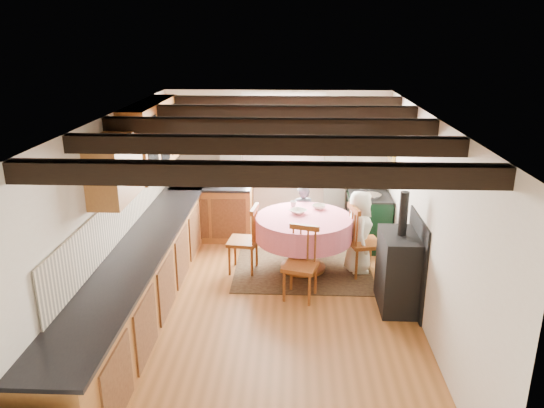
{
  "coord_description": "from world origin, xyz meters",
  "views": [
    {
      "loc": [
        0.28,
        -5.59,
        3.28
      ],
      "look_at": [
        0.0,
        0.8,
        1.15
      ],
      "focal_mm": 34.32,
      "sensor_mm": 36.0,
      "label": 1
    }
  ],
  "objects_px": {
    "cast_iron_stove": "(400,251)",
    "child_far": "(302,217)",
    "aga_range": "(368,218)",
    "dining_table": "(303,244)",
    "chair_near": "(300,264)",
    "cup": "(293,204)",
    "child_right": "(359,232)",
    "chair_left": "(243,239)",
    "chair_right": "(365,240)"
  },
  "relations": [
    {
      "from": "child_right",
      "to": "dining_table",
      "type": "bearing_deg",
      "value": 91.3
    },
    {
      "from": "cast_iron_stove",
      "to": "cup",
      "type": "height_order",
      "value": "cast_iron_stove"
    },
    {
      "from": "dining_table",
      "to": "chair_right",
      "type": "xyz_separation_m",
      "value": [
        0.85,
        -0.07,
        0.1
      ]
    },
    {
      "from": "cast_iron_stove",
      "to": "child_far",
      "type": "xyz_separation_m",
      "value": [
        -1.16,
        1.79,
        -0.23
      ]
    },
    {
      "from": "child_right",
      "to": "cup",
      "type": "xyz_separation_m",
      "value": [
        -0.93,
        0.41,
        0.26
      ]
    },
    {
      "from": "aga_range",
      "to": "cup",
      "type": "height_order",
      "value": "cup"
    },
    {
      "from": "chair_near",
      "to": "child_right",
      "type": "bearing_deg",
      "value": 61.83
    },
    {
      "from": "child_far",
      "to": "cup",
      "type": "height_order",
      "value": "child_far"
    },
    {
      "from": "aga_range",
      "to": "cup",
      "type": "relative_size",
      "value": 10.05
    },
    {
      "from": "dining_table",
      "to": "chair_near",
      "type": "xyz_separation_m",
      "value": [
        -0.05,
        -0.82,
        0.07
      ]
    },
    {
      "from": "dining_table",
      "to": "chair_left",
      "type": "xyz_separation_m",
      "value": [
        -0.86,
        -0.05,
        0.08
      ]
    },
    {
      "from": "cast_iron_stove",
      "to": "child_right",
      "type": "bearing_deg",
      "value": 110.38
    },
    {
      "from": "chair_near",
      "to": "chair_left",
      "type": "distance_m",
      "value": 1.12
    },
    {
      "from": "chair_left",
      "to": "child_right",
      "type": "distance_m",
      "value": 1.64
    },
    {
      "from": "dining_table",
      "to": "aga_range",
      "type": "height_order",
      "value": "aga_range"
    },
    {
      "from": "dining_table",
      "to": "cup",
      "type": "xyz_separation_m",
      "value": [
        -0.15,
        0.43,
        0.45
      ]
    },
    {
      "from": "chair_near",
      "to": "chair_right",
      "type": "relative_size",
      "value": 0.93
    },
    {
      "from": "chair_right",
      "to": "cup",
      "type": "bearing_deg",
      "value": 50.7
    },
    {
      "from": "chair_near",
      "to": "child_right",
      "type": "distance_m",
      "value": 1.19
    },
    {
      "from": "chair_left",
      "to": "child_far",
      "type": "xyz_separation_m",
      "value": [
        0.85,
        0.85,
        0.03
      ]
    },
    {
      "from": "dining_table",
      "to": "chair_left",
      "type": "relative_size",
      "value": 1.38
    },
    {
      "from": "chair_near",
      "to": "cup",
      "type": "height_order",
      "value": "chair_near"
    },
    {
      "from": "chair_right",
      "to": "aga_range",
      "type": "xyz_separation_m",
      "value": [
        0.19,
        1.08,
        -0.07
      ]
    },
    {
      "from": "chair_near",
      "to": "chair_right",
      "type": "bearing_deg",
      "value": 56.21
    },
    {
      "from": "dining_table",
      "to": "child_far",
      "type": "height_order",
      "value": "child_far"
    },
    {
      "from": "cast_iron_stove",
      "to": "dining_table",
      "type": "bearing_deg",
      "value": 139.58
    },
    {
      "from": "child_far",
      "to": "dining_table",
      "type": "bearing_deg",
      "value": 80.98
    },
    {
      "from": "cup",
      "to": "child_right",
      "type": "bearing_deg",
      "value": -23.81
    },
    {
      "from": "dining_table",
      "to": "cup",
      "type": "distance_m",
      "value": 0.64
    },
    {
      "from": "dining_table",
      "to": "child_far",
      "type": "xyz_separation_m",
      "value": [
        -0.01,
        0.8,
        0.11
      ]
    },
    {
      "from": "cast_iron_stove",
      "to": "cup",
      "type": "distance_m",
      "value": 1.93
    },
    {
      "from": "cast_iron_stove",
      "to": "child_far",
      "type": "height_order",
      "value": "cast_iron_stove"
    },
    {
      "from": "chair_right",
      "to": "cast_iron_stove",
      "type": "height_order",
      "value": "cast_iron_stove"
    },
    {
      "from": "cup",
      "to": "dining_table",
      "type": "bearing_deg",
      "value": -70.8
    },
    {
      "from": "chair_near",
      "to": "dining_table",
      "type": "bearing_deg",
      "value": 102.83
    },
    {
      "from": "dining_table",
      "to": "child_right",
      "type": "distance_m",
      "value": 0.8
    },
    {
      "from": "aga_range",
      "to": "child_right",
      "type": "height_order",
      "value": "child_right"
    },
    {
      "from": "child_far",
      "to": "aga_range",
      "type": "bearing_deg",
      "value": -178.23
    },
    {
      "from": "dining_table",
      "to": "child_right",
      "type": "relative_size",
      "value": 1.13
    },
    {
      "from": "chair_right",
      "to": "cup",
      "type": "distance_m",
      "value": 1.18
    },
    {
      "from": "child_right",
      "to": "cup",
      "type": "distance_m",
      "value": 1.05
    },
    {
      "from": "chair_near",
      "to": "aga_range",
      "type": "distance_m",
      "value": 2.14
    },
    {
      "from": "chair_near",
      "to": "child_right",
      "type": "relative_size",
      "value": 0.8
    },
    {
      "from": "aga_range",
      "to": "cast_iron_stove",
      "type": "height_order",
      "value": "cast_iron_stove"
    },
    {
      "from": "chair_right",
      "to": "aga_range",
      "type": "distance_m",
      "value": 1.1
    },
    {
      "from": "chair_near",
      "to": "aga_range",
      "type": "xyz_separation_m",
      "value": [
        1.09,
        1.83,
        -0.03
      ]
    },
    {
      "from": "dining_table",
      "to": "cast_iron_stove",
      "type": "xyz_separation_m",
      "value": [
        1.15,
        -0.98,
        0.34
      ]
    },
    {
      "from": "child_far",
      "to": "cup",
      "type": "bearing_deg",
      "value": 59.29
    },
    {
      "from": "chair_near",
      "to": "cup",
      "type": "relative_size",
      "value": 9.97
    },
    {
      "from": "chair_left",
      "to": "child_far",
      "type": "distance_m",
      "value": 1.21
    }
  ]
}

